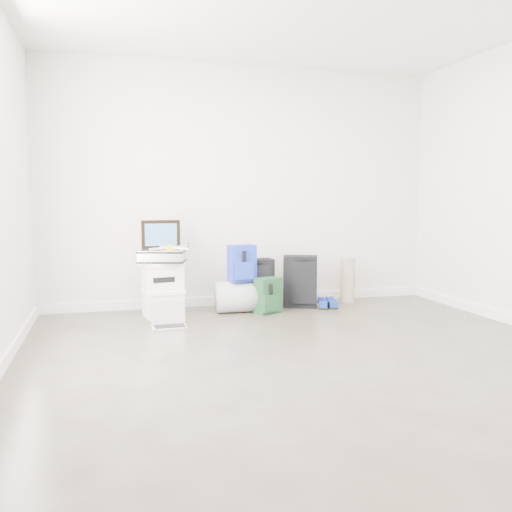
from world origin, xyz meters
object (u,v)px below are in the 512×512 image
object	(u,v)px
briefcase	(162,256)
large_suitcase	(256,284)
boxes_stack	(163,289)
duffel_bag	(241,296)
carry_on	(301,281)
laptop	(169,321)

from	to	relation	value
briefcase	large_suitcase	bearing A→B (deg)	19.07
boxes_stack	duffel_bag	world-z (taller)	boxes_stack
duffel_bag	carry_on	distance (m)	0.72
boxes_stack	briefcase	xyz separation A→B (m)	(0.00, 0.00, 0.34)
boxes_stack	briefcase	bearing A→B (deg)	-9.15
large_suitcase	duffel_bag	bearing A→B (deg)	-164.25
carry_on	large_suitcase	bearing A→B (deg)	-155.40
carry_on	duffel_bag	bearing A→B (deg)	-150.34
boxes_stack	duffel_bag	bearing A→B (deg)	-8.98
large_suitcase	carry_on	xyz separation A→B (m)	(0.52, 0.01, 0.01)
briefcase	duffel_bag	xyz separation A→B (m)	(0.84, 0.00, -0.46)
duffel_bag	laptop	size ratio (longest dim) A/B	1.65
boxes_stack	laptop	bearing A→B (deg)	-98.42
large_suitcase	boxes_stack	bearing A→B (deg)	179.50
duffel_bag	boxes_stack	bearing A→B (deg)	-176.45
boxes_stack	laptop	xyz separation A→B (m)	(0.01, -0.47, -0.23)
briefcase	large_suitcase	world-z (taller)	briefcase
briefcase	laptop	bearing A→B (deg)	-74.11
carry_on	boxes_stack	bearing A→B (deg)	-153.79
large_suitcase	briefcase	bearing A→B (deg)	179.50
boxes_stack	laptop	world-z (taller)	boxes_stack
boxes_stack	duffel_bag	distance (m)	0.84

